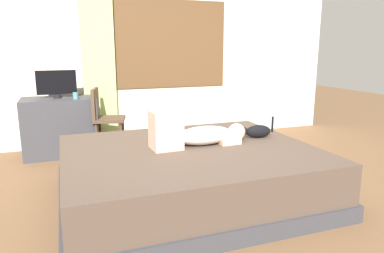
# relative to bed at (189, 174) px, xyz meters

# --- Properties ---
(ground_plane) EXTENTS (16.00, 16.00, 0.00)m
(ground_plane) POSITION_rel_bed_xyz_m (-0.03, -0.13, -0.24)
(ground_plane) COLOR brown
(back_wall_with_window) EXTENTS (6.40, 0.14, 2.90)m
(back_wall_with_window) POSITION_rel_bed_xyz_m (-0.01, 2.28, 1.21)
(back_wall_with_window) COLOR beige
(back_wall_with_window) RESTS_ON ground
(bed) EXTENTS (2.26, 1.87, 0.48)m
(bed) POSITION_rel_bed_xyz_m (0.00, 0.00, 0.00)
(bed) COLOR #38383D
(bed) RESTS_ON ground
(person_lying) EXTENTS (0.94, 0.30, 0.34)m
(person_lying) POSITION_rel_bed_xyz_m (0.08, 0.07, 0.36)
(person_lying) COLOR silver
(person_lying) RESTS_ON bed
(cat) EXTENTS (0.36, 0.15, 0.21)m
(cat) POSITION_rel_bed_xyz_m (0.76, 0.12, 0.31)
(cat) COLOR black
(cat) RESTS_ON bed
(desk) EXTENTS (0.90, 0.56, 0.74)m
(desk) POSITION_rel_bed_xyz_m (-1.10, 1.89, 0.13)
(desk) COLOR #38383D
(desk) RESTS_ON ground
(tv_monitor) EXTENTS (0.48, 0.10, 0.35)m
(tv_monitor) POSITION_rel_bed_xyz_m (-1.10, 1.89, 0.68)
(tv_monitor) COLOR black
(tv_monitor) RESTS_ON desk
(cup) EXTENTS (0.06, 0.06, 0.08)m
(cup) POSITION_rel_bed_xyz_m (-0.89, 1.70, 0.55)
(cup) COLOR teal
(cup) RESTS_ON desk
(chair_by_desk) EXTENTS (0.46, 0.46, 0.86)m
(chair_by_desk) POSITION_rel_bed_xyz_m (-0.56, 1.72, 0.27)
(chair_by_desk) COLOR #4C3828
(chair_by_desk) RESTS_ON ground
(curtain_left) EXTENTS (0.44, 0.06, 2.50)m
(curtain_left) POSITION_rel_bed_xyz_m (-0.54, 2.17, 1.01)
(curtain_left) COLOR #ADCC75
(curtain_left) RESTS_ON ground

